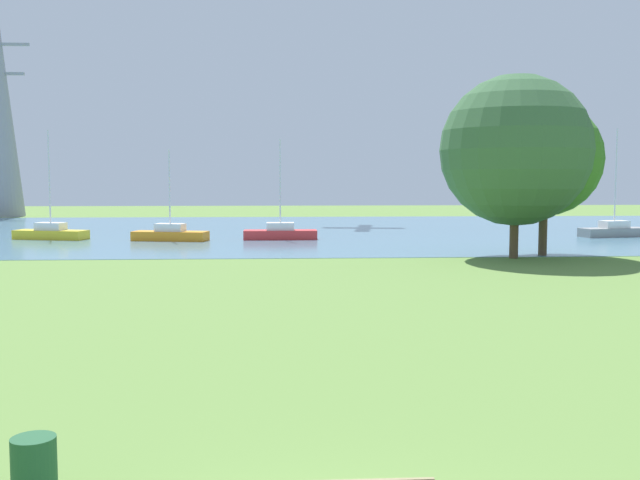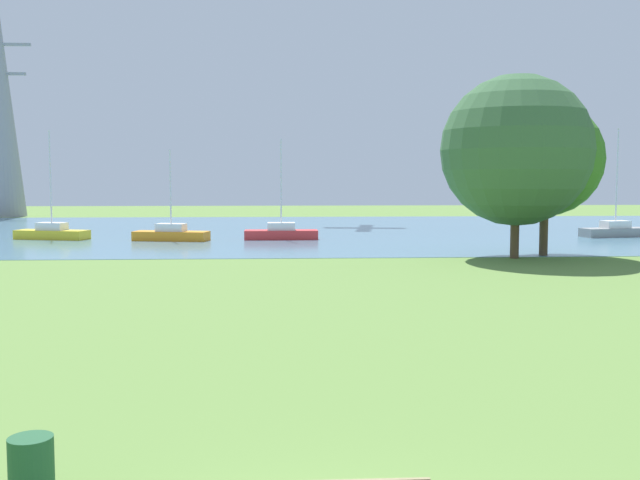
% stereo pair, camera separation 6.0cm
% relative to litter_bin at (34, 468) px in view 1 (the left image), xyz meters
% --- Properties ---
extents(ground_plane, '(160.00, 160.00, 0.00)m').
position_rel_litter_bin_xyz_m(ground_plane, '(3.75, 19.89, -0.40)').
color(ground_plane, olive).
extents(litter_bin, '(0.56, 0.56, 0.80)m').
position_rel_litter_bin_xyz_m(litter_bin, '(0.00, 0.00, 0.00)').
color(litter_bin, '#1E512D').
rests_on(litter_bin, ground).
extents(water_surface, '(140.00, 40.00, 0.02)m').
position_rel_litter_bin_xyz_m(water_surface, '(3.75, 47.89, -0.39)').
color(water_surface, '#57859E').
rests_on(water_surface, ground).
extents(sailboat_red, '(4.80, 1.51, 6.56)m').
position_rel_litter_bin_xyz_m(sailboat_red, '(3.37, 39.59, 0.06)').
color(sailboat_red, red).
rests_on(sailboat_red, water_surface).
extents(sailboat_orange, '(5.01, 2.50, 5.85)m').
position_rel_litter_bin_xyz_m(sailboat_orange, '(-3.72, 38.97, 0.05)').
color(sailboat_orange, orange).
rests_on(sailboat_orange, water_surface).
extents(sailboat_gray, '(5.00, 2.45, 7.39)m').
position_rel_litter_bin_xyz_m(sailboat_gray, '(26.32, 40.42, 0.07)').
color(sailboat_gray, gray).
rests_on(sailboat_gray, water_surface).
extents(sailboat_yellow, '(5.03, 2.72, 7.15)m').
position_rel_litter_bin_xyz_m(sailboat_yellow, '(-11.72, 40.50, 0.06)').
color(sailboat_yellow, yellow).
rests_on(sailboat_yellow, water_surface).
extents(tree_west_far, '(7.57, 7.57, 9.21)m').
position_rel_litter_bin_xyz_m(tree_west_far, '(15.07, 27.44, 5.02)').
color(tree_west_far, brown).
rests_on(tree_west_far, ground).
extents(tree_east_near, '(5.93, 5.93, 8.00)m').
position_rel_litter_bin_xyz_m(tree_east_near, '(16.99, 28.63, 4.63)').
color(tree_east_near, brown).
rests_on(tree_east_near, ground).
extents(electricity_pylon, '(6.40, 4.40, 22.32)m').
position_rel_litter_bin_xyz_m(electricity_pylon, '(-25.58, 70.91, 10.77)').
color(electricity_pylon, gray).
rests_on(electricity_pylon, ground).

